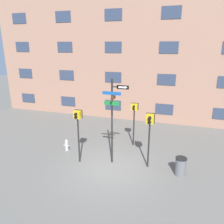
{
  "coord_description": "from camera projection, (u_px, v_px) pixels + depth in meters",
  "views": [
    {
      "loc": [
        2.88,
        -8.85,
        5.77
      ],
      "look_at": [
        -0.04,
        0.61,
        2.68
      ],
      "focal_mm": 35.0,
      "sensor_mm": 36.0,
      "label": 1
    }
  ],
  "objects": [
    {
      "name": "pedestrian_signal_left",
      "position": [
        78.0,
        122.0,
        10.57
      ],
      "size": [
        0.4,
        0.4,
        2.74
      ],
      "color": "black",
      "rests_on": "ground_plane"
    },
    {
      "name": "building_facade",
      "position": [
        141.0,
        47.0,
        15.84
      ],
      "size": [
        24.0,
        0.63,
        11.09
      ],
      "color": "#936B56",
      "rests_on": "ground_plane"
    },
    {
      "name": "fire_hydrant",
      "position": [
        67.0,
        145.0,
        12.31
      ],
      "size": [
        0.35,
        0.19,
        0.66
      ],
      "color": "#A5A5A8",
      "rests_on": "ground_plane"
    },
    {
      "name": "street_sign_pole",
      "position": [
        113.0,
        115.0,
        10.38
      ],
      "size": [
        1.24,
        0.77,
        4.27
      ],
      "color": "black",
      "rests_on": "ground_plane"
    },
    {
      "name": "ground_plane",
      "position": [
        109.0,
        168.0,
        10.6
      ],
      "size": [
        60.0,
        60.0,
        0.0
      ],
      "primitive_type": "plane",
      "color": "#595651"
    },
    {
      "name": "pedestrian_signal_across",
      "position": [
        134.0,
        113.0,
        12.45
      ],
      "size": [
        0.42,
        0.4,
        2.57
      ],
      "color": "black",
      "rests_on": "ground_plane"
    },
    {
      "name": "pedestrian_signal_right",
      "position": [
        150.0,
        125.0,
        10.1
      ],
      "size": [
        0.4,
        0.4,
        2.73
      ],
      "color": "black",
      "rests_on": "ground_plane"
    },
    {
      "name": "trash_bin",
      "position": [
        181.0,
        166.0,
        9.97
      ],
      "size": [
        0.52,
        0.52,
        0.86
      ],
      "color": "#59595B",
      "rests_on": "ground_plane"
    }
  ]
}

